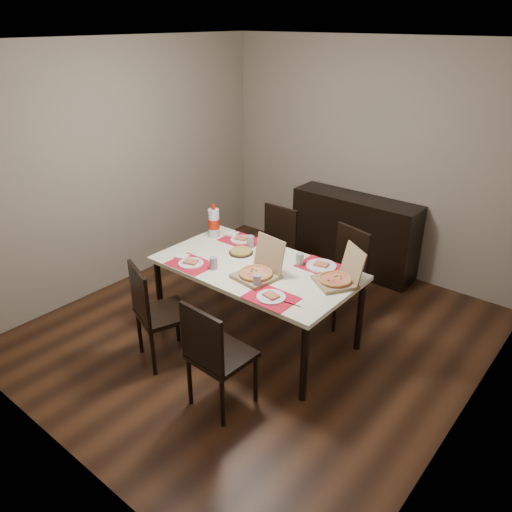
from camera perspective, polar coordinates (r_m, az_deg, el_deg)
name	(u,v)px	position (r m, az deg, el deg)	size (l,w,h in m)	color
ground	(259,332)	(4.90, 0.32, -8.73)	(3.80, 4.00, 0.02)	#3C2212
room_walls	(290,146)	(4.51, 3.93, 12.47)	(3.84, 4.02, 2.62)	gray
sideboard	(354,233)	(6.00, 11.12, 2.55)	(1.50, 0.40, 0.90)	black
dining_table	(256,273)	(4.48, 0.00, -1.92)	(1.80, 1.00, 0.75)	white
chair_near_left	(155,310)	(4.35, -11.47, -6.05)	(0.54, 0.54, 0.93)	black
chair_near_right	(215,353)	(3.77, -4.76, -11.01)	(0.44, 0.44, 0.93)	black
chair_far_left	(274,246)	(5.42, 2.03, 1.14)	(0.42, 0.42, 0.93)	black
chair_far_right	(342,270)	(4.97, 9.85, -1.62)	(0.51, 0.51, 0.93)	black
setting_near_left	(196,263)	(4.50, -6.91, -0.75)	(0.49, 0.30, 0.11)	red
setting_near_right	(267,292)	(3.99, 1.27, -4.16)	(0.50, 0.30, 0.11)	red
setting_far_left	(243,240)	(4.93, -1.54, 1.90)	(0.44, 0.30, 0.11)	red
setting_far_right	(316,264)	(4.47, 6.84, -0.93)	(0.44, 0.30, 0.11)	red
napkin_loose	(264,271)	(4.34, 0.97, -1.75)	(0.12, 0.11, 0.02)	white
pizza_box_center	(258,271)	(4.24, 0.28, -1.75)	(0.37, 0.40, 0.33)	#907653
pizza_box_right	(339,278)	(4.20, 9.41, -2.47)	(0.45, 0.46, 0.31)	#907653
faina_plate	(241,252)	(4.69, -1.73, 0.48)	(0.23, 0.23, 0.03)	black
dip_bowl	(274,263)	(4.48, 2.04, -0.80)	(0.11, 0.11, 0.03)	white
soda_bottle	(214,223)	(5.02, -4.83, 3.79)	(0.12, 0.12, 0.34)	silver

